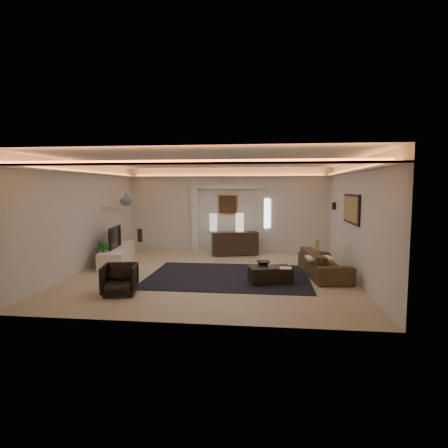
# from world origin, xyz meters

# --- Properties ---
(floor) EXTENTS (7.00, 7.00, 0.00)m
(floor) POSITION_xyz_m (0.00, 0.00, 0.00)
(floor) COLOR tan
(floor) RESTS_ON ground
(ceiling) EXTENTS (7.00, 7.00, 0.00)m
(ceiling) POSITION_xyz_m (0.00, 0.00, 2.90)
(ceiling) COLOR white
(ceiling) RESTS_ON ground
(wall_back) EXTENTS (7.00, 0.00, 7.00)m
(wall_back) POSITION_xyz_m (0.00, 3.50, 1.45)
(wall_back) COLOR silver
(wall_back) RESTS_ON ground
(wall_front) EXTENTS (7.00, 0.00, 7.00)m
(wall_front) POSITION_xyz_m (0.00, -3.50, 1.45)
(wall_front) COLOR silver
(wall_front) RESTS_ON ground
(wall_left) EXTENTS (0.00, 7.00, 7.00)m
(wall_left) POSITION_xyz_m (-3.50, 0.00, 1.45)
(wall_left) COLOR silver
(wall_left) RESTS_ON ground
(wall_right) EXTENTS (0.00, 7.00, 7.00)m
(wall_right) POSITION_xyz_m (3.50, 0.00, 1.45)
(wall_right) COLOR silver
(wall_right) RESTS_ON ground
(cove_soffit) EXTENTS (7.00, 7.00, 0.04)m
(cove_soffit) POSITION_xyz_m (0.00, 0.00, 2.62)
(cove_soffit) COLOR silver
(cove_soffit) RESTS_ON ceiling
(daylight_slit) EXTENTS (0.25, 0.03, 1.00)m
(daylight_slit) POSITION_xyz_m (1.35, 3.48, 1.35)
(daylight_slit) COLOR white
(daylight_slit) RESTS_ON wall_back
(area_rug) EXTENTS (4.00, 3.00, 0.01)m
(area_rug) POSITION_xyz_m (0.40, -0.20, 0.01)
(area_rug) COLOR black
(area_rug) RESTS_ON ground
(pilaster_left) EXTENTS (0.22, 0.20, 2.20)m
(pilaster_left) POSITION_xyz_m (-1.15, 3.40, 1.10)
(pilaster_left) COLOR silver
(pilaster_left) RESTS_ON ground
(pilaster_right) EXTENTS (0.22, 0.20, 2.20)m
(pilaster_right) POSITION_xyz_m (1.15, 3.40, 1.10)
(pilaster_right) COLOR silver
(pilaster_right) RESTS_ON ground
(alcove_header) EXTENTS (2.52, 0.20, 0.12)m
(alcove_header) POSITION_xyz_m (0.00, 3.40, 2.25)
(alcove_header) COLOR silver
(alcove_header) RESTS_ON wall_back
(painting_frame) EXTENTS (0.74, 0.04, 0.74)m
(painting_frame) POSITION_xyz_m (0.00, 3.47, 1.65)
(painting_frame) COLOR tan
(painting_frame) RESTS_ON wall_back
(painting_canvas) EXTENTS (0.62, 0.02, 0.62)m
(painting_canvas) POSITION_xyz_m (0.00, 3.44, 1.65)
(painting_canvas) COLOR #4C2D1E
(painting_canvas) RESTS_ON wall_back
(art_panel_frame) EXTENTS (0.04, 1.64, 0.74)m
(art_panel_frame) POSITION_xyz_m (3.47, 0.30, 1.70)
(art_panel_frame) COLOR black
(art_panel_frame) RESTS_ON wall_right
(art_panel_gold) EXTENTS (0.02, 1.50, 0.62)m
(art_panel_gold) POSITION_xyz_m (3.44, 0.30, 1.70)
(art_panel_gold) COLOR tan
(art_panel_gold) RESTS_ON wall_right
(wall_sconce) EXTENTS (0.12, 0.12, 0.22)m
(wall_sconce) POSITION_xyz_m (3.38, 2.20, 1.68)
(wall_sconce) COLOR black
(wall_sconce) RESTS_ON wall_right
(wall_niche) EXTENTS (0.10, 0.55, 0.04)m
(wall_niche) POSITION_xyz_m (-3.44, 1.40, 1.65)
(wall_niche) COLOR silver
(wall_niche) RESTS_ON wall_left
(console) EXTENTS (1.57, 0.86, 0.75)m
(console) POSITION_xyz_m (0.31, 2.75, 0.40)
(console) COLOR black
(console) RESTS_ON ground
(lamp_left) EXTENTS (0.29, 0.29, 0.58)m
(lamp_left) POSITION_xyz_m (-0.44, 2.98, 1.09)
(lamp_left) COLOR beige
(lamp_left) RESTS_ON console
(lamp_right) EXTENTS (0.32, 0.32, 0.61)m
(lamp_right) POSITION_xyz_m (0.46, 2.98, 1.09)
(lamp_right) COLOR white
(lamp_right) RESTS_ON console
(media_ledge) EXTENTS (1.21, 2.71, 0.49)m
(media_ledge) POSITION_xyz_m (-3.06, 1.16, 0.23)
(media_ledge) COLOR white
(media_ledge) RESTS_ON ground
(tv) EXTENTS (1.12, 0.30, 0.64)m
(tv) POSITION_xyz_m (-3.15, 0.92, 0.77)
(tv) COLOR black
(tv) RESTS_ON media_ledge
(figurine) EXTENTS (0.19, 0.19, 0.43)m
(figurine) POSITION_xyz_m (-2.75, 2.24, 0.64)
(figurine) COLOR #372116
(figurine) RESTS_ON media_ledge
(ginger_jar) EXTENTS (0.45, 0.45, 0.39)m
(ginger_jar) POSITION_xyz_m (-3.03, 1.83, 1.86)
(ginger_jar) COLOR #485C6C
(ginger_jar) RESTS_ON wall_niche
(plant) EXTENTS (0.51, 0.51, 0.75)m
(plant) POSITION_xyz_m (-3.11, 0.24, 0.37)
(plant) COLOR #124B16
(plant) RESTS_ON ground
(sofa) EXTENTS (2.27, 1.12, 0.64)m
(sofa) POSITION_xyz_m (2.80, 0.11, 0.32)
(sofa) COLOR #412315
(sofa) RESTS_ON ground
(throw_blanket) EXTENTS (0.63, 0.53, 0.06)m
(throw_blanket) POSITION_xyz_m (2.60, -0.36, 0.55)
(throw_blanket) COLOR silver
(throw_blanket) RESTS_ON sofa
(throw_pillow) EXTENTS (0.16, 0.44, 0.43)m
(throw_pillow) POSITION_xyz_m (2.80, 1.56, 0.55)
(throw_pillow) COLOR tan
(throw_pillow) RESTS_ON sofa
(coffee_table) EXTENTS (1.08, 0.78, 0.36)m
(coffee_table) POSITION_xyz_m (1.45, -0.72, 0.20)
(coffee_table) COLOR black
(coffee_table) RESTS_ON ground
(bowl) EXTENTS (0.40, 0.40, 0.08)m
(bowl) POSITION_xyz_m (1.28, -0.48, 0.45)
(bowl) COLOR #3E2F1E
(bowl) RESTS_ON coffee_table
(magazine) EXTENTS (0.27, 0.20, 0.03)m
(magazine) POSITION_xyz_m (1.79, -0.91, 0.42)
(magazine) COLOR white
(magazine) RESTS_ON coffee_table
(armchair) EXTENTS (0.82, 0.83, 0.64)m
(armchair) POSITION_xyz_m (-1.70, -2.02, 0.32)
(armchair) COLOR #372C1B
(armchair) RESTS_ON ground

